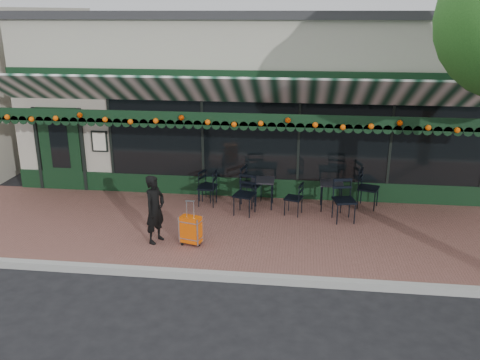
# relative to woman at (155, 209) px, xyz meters

# --- Properties ---
(ground) EXTENTS (80.00, 80.00, 0.00)m
(ground) POSITION_rel_woman_xyz_m (1.44, -1.08, -0.86)
(ground) COLOR black
(ground) RESTS_ON ground
(sidewalk) EXTENTS (18.00, 4.00, 0.15)m
(sidewalk) POSITION_rel_woman_xyz_m (1.44, 0.92, -0.79)
(sidewalk) COLOR brown
(sidewalk) RESTS_ON ground
(curb) EXTENTS (18.00, 0.16, 0.15)m
(curb) POSITION_rel_woman_xyz_m (1.44, -1.16, -0.79)
(curb) COLOR #9E9E99
(curb) RESTS_ON ground
(restaurant_building) EXTENTS (12.00, 9.60, 4.50)m
(restaurant_building) POSITION_rel_woman_xyz_m (1.44, 6.76, 1.41)
(restaurant_building) COLOR #A7A591
(restaurant_building) RESTS_ON ground
(woman) EXTENTS (0.51, 0.61, 1.43)m
(woman) POSITION_rel_woman_xyz_m (0.00, 0.00, 0.00)
(woman) COLOR black
(woman) RESTS_ON sidewalk
(suitcase) EXTENTS (0.46, 0.33, 0.94)m
(suitcase) POSITION_rel_woman_xyz_m (0.74, -0.04, -0.40)
(suitcase) COLOR #DB4F06
(suitcase) RESTS_ON sidewalk
(cafe_table_a) EXTENTS (0.54, 0.54, 0.67)m
(cafe_table_a) POSITION_rel_woman_xyz_m (3.66, 2.29, -0.11)
(cafe_table_a) COLOR black
(cafe_table_a) RESTS_ON sidewalk
(cafe_table_b) EXTENTS (0.56, 0.56, 0.69)m
(cafe_table_b) POSITION_rel_woman_xyz_m (2.02, 2.25, -0.09)
(cafe_table_b) COLOR black
(cafe_table_b) RESTS_ON sidewalk
(chair_a_left) EXTENTS (0.48, 0.48, 0.78)m
(chair_a_left) POSITION_rel_woman_xyz_m (2.78, 1.84, -0.32)
(chair_a_left) COLOR black
(chair_a_left) RESTS_ON sidewalk
(chair_a_right) EXTENTS (0.60, 0.60, 0.96)m
(chair_a_right) POSITION_rel_woman_xyz_m (4.56, 2.49, -0.23)
(chair_a_right) COLOR black
(chair_a_right) RESTS_ON sidewalk
(chair_a_front) EXTENTS (0.58, 0.58, 0.97)m
(chair_a_front) POSITION_rel_woman_xyz_m (3.91, 1.57, -0.23)
(chair_a_front) COLOR black
(chair_a_front) RESTS_ON sidewalk
(chair_b_left) EXTENTS (0.47, 0.47, 0.88)m
(chair_b_left) POSITION_rel_woman_xyz_m (0.67, 2.20, -0.27)
(chair_b_left) COLOR black
(chair_b_left) RESTS_ON sidewalk
(chair_b_right) EXTENTS (0.57, 0.57, 0.94)m
(chair_b_right) POSITION_rel_woman_xyz_m (1.72, 2.46, -0.24)
(chair_b_right) COLOR black
(chair_b_right) RESTS_ON sidewalk
(chair_b_front) EXTENTS (0.57, 0.57, 0.93)m
(chair_b_front) POSITION_rel_woman_xyz_m (1.64, 1.71, -0.25)
(chair_b_front) COLOR black
(chair_b_front) RESTS_ON sidewalk
(chair_solo) EXTENTS (0.50, 0.50, 0.77)m
(chair_solo) POSITION_rel_woman_xyz_m (0.63, 2.51, -0.33)
(chair_solo) COLOR black
(chair_solo) RESTS_ON sidewalk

